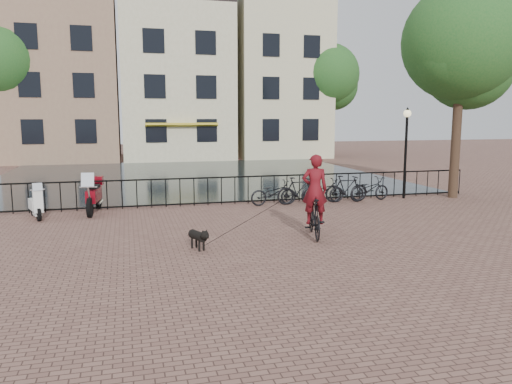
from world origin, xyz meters
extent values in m
plane|color=brown|center=(0.00, 0.00, 0.00)|extent=(100.00, 100.00, 0.00)
plane|color=black|center=(0.00, 17.30, 0.00)|extent=(20.00, 20.00, 0.00)
cube|color=black|center=(0.00, 8.00, 1.00)|extent=(20.00, 0.05, 0.05)
cube|color=black|center=(0.00, 8.00, 0.08)|extent=(20.00, 0.05, 0.05)
cube|color=#87624E|center=(-7.50, 30.00, 6.00)|extent=(7.50, 9.00, 12.00)
cube|color=#C0BA91|center=(0.50, 30.00, 5.50)|extent=(8.00, 9.00, 11.00)
cube|color=black|center=(0.50, 30.00, 11.40)|extent=(8.00, 9.00, 0.80)
cube|color=gold|center=(0.50, 25.30, 2.60)|extent=(5.00, 0.60, 0.15)
cube|color=beige|center=(8.50, 30.00, 6.25)|extent=(7.00, 9.00, 12.50)
cylinder|color=black|center=(-11.00, 27.00, 3.15)|extent=(0.36, 0.36, 6.30)
sphere|color=#1B521F|center=(-11.00, 27.00, 6.75)|extent=(5.04, 5.04, 5.04)
cylinder|color=black|center=(9.20, 7.30, 2.80)|extent=(0.36, 0.36, 5.60)
sphere|color=#1B521F|center=(9.20, 7.30, 6.00)|extent=(4.48, 4.48, 4.48)
cylinder|color=black|center=(12.00, 27.00, 2.97)|extent=(0.36, 0.36, 5.95)
sphere|color=#1B521F|center=(12.00, 27.00, 6.38)|extent=(4.76, 4.76, 4.76)
cylinder|color=black|center=(7.20, 7.60, 1.60)|extent=(0.10, 0.10, 3.20)
sphere|color=beige|center=(7.20, 7.60, 3.30)|extent=(0.30, 0.30, 0.30)
imported|color=black|center=(1.47, 2.52, 0.57)|extent=(0.93, 1.96, 1.13)
imported|color=#5D0E14|center=(1.47, 2.52, 1.47)|extent=(0.91, 0.70, 2.22)
imported|color=black|center=(1.80, 7.40, 0.45)|extent=(1.74, 0.67, 0.90)
imported|color=black|center=(2.75, 7.40, 0.50)|extent=(1.69, 0.59, 1.00)
imported|color=black|center=(3.70, 7.40, 0.45)|extent=(1.75, 0.69, 0.90)
imported|color=black|center=(4.65, 7.40, 0.50)|extent=(1.68, 0.52, 1.00)
imported|color=black|center=(5.60, 7.40, 0.45)|extent=(1.79, 0.86, 0.90)
camera|label=1|loc=(-3.29, -9.67, 3.19)|focal=35.00mm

